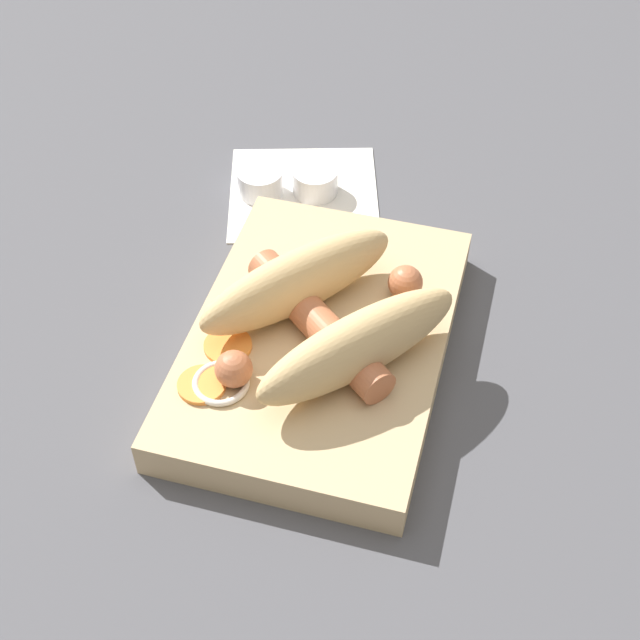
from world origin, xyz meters
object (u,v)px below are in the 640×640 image
Objects in this scene: condiment_cup_near at (315,183)px; condiment_cup_far at (260,184)px; sausage at (323,324)px; food_tray at (320,343)px; bread_roll at (327,312)px.

condiment_cup_far is (-0.01, 0.05, 0.00)m from condiment_cup_near.
sausage is 0.21m from condiment_cup_far.
condiment_cup_near is 0.05m from condiment_cup_far.
food_tray is 6.56× the size of condiment_cup_near.
bread_roll is at bearing -161.88° from condiment_cup_near.
food_tray reaches higher than condiment_cup_far.
condiment_cup_near is 1.00× the size of condiment_cup_far.
food_tray reaches higher than condiment_cup_near.
sausage reaches higher than condiment_cup_far.
food_tray is 0.04m from bread_roll.
food_tray is 0.20m from condiment_cup_far.
sausage is at bearing -162.65° from condiment_cup_near.
condiment_cup_far is at bearing 30.86° from food_tray.
bread_roll reaches higher than condiment_cup_near.
bread_roll reaches higher than condiment_cup_far.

